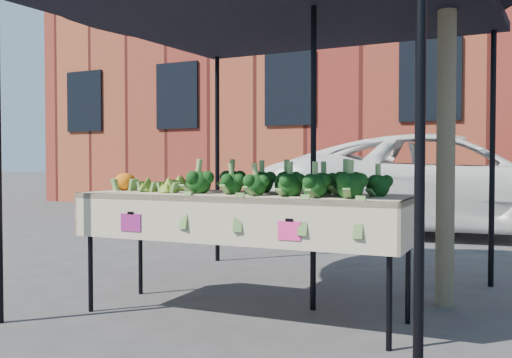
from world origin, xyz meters
name	(u,v)px	position (x,y,z in m)	size (l,w,h in m)	color
ground	(268,316)	(0.00, 0.00, 0.00)	(90.00, 90.00, 0.00)	#363639
table	(243,256)	(-0.15, -0.11, 0.45)	(2.45, 0.96, 0.90)	beige
canopy	(276,131)	(-0.13, 0.42, 1.37)	(3.16, 3.16, 2.74)	black
broccoli_heap	(285,179)	(0.18, -0.08, 1.01)	(1.44, 0.54, 0.22)	black
romanesco_cluster	(171,180)	(-0.81, -0.07, 0.99)	(0.40, 0.54, 0.17)	#80A631
cauliflower_pair	(125,181)	(-1.20, -0.16, 0.98)	(0.17, 0.17, 0.15)	orange
vehicle	(450,52)	(0.30, 5.56, 2.78)	(2.56, 1.55, 5.56)	white
street_tree	(447,41)	(1.08, 0.93, 2.06)	(2.10, 2.10, 4.13)	#1E4C14
building_left	(301,44)	(-5.00, 12.00, 4.50)	(12.00, 8.00, 9.00)	maroon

